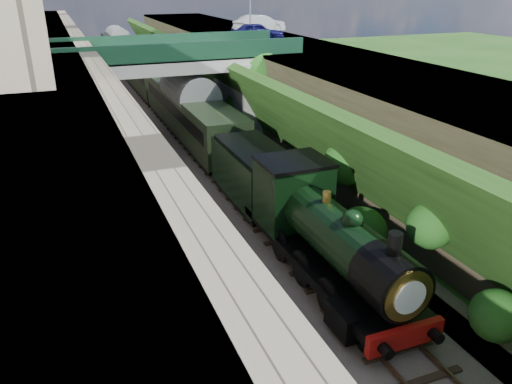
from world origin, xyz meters
name	(u,v)px	position (x,y,z in m)	size (l,w,h in m)	color
ground	(354,355)	(0.00, 0.00, 0.00)	(160.00, 160.00, 0.00)	#1E4714
trackbed	(190,157)	(0.00, 20.00, 0.10)	(10.00, 90.00, 0.20)	#473F38
retaining_wall	(97,114)	(-5.50, 20.00, 3.50)	(1.00, 90.00, 7.00)	#756B56
street_plateau_left	(33,120)	(-9.00, 20.00, 3.50)	(6.00, 90.00, 7.00)	#262628
street_plateau_right	(320,100)	(9.50, 20.00, 3.12)	(8.00, 90.00, 6.25)	#262628
embankment_slope	(277,126)	(4.87, 16.93, 2.55)	(4.38, 90.00, 6.36)	#1E4714
track_left	(160,159)	(-2.00, 20.00, 0.25)	(2.50, 90.00, 0.20)	black
track_right	(208,153)	(1.20, 20.00, 0.25)	(2.50, 90.00, 0.20)	black
road_bridge	(186,85)	(0.94, 24.00, 4.08)	(16.00, 6.40, 7.25)	gray
tree	(262,76)	(5.91, 22.08, 4.65)	(3.60, 3.80, 6.60)	black
car_blue	(257,32)	(8.07, 28.24, 6.98)	(1.72, 4.27, 1.46)	#131250
car_silver	(259,24)	(10.60, 34.03, 7.07)	(1.74, 4.98, 1.64)	#B8B6BC
locomotive	(326,237)	(1.20, 4.12, 1.89)	(3.10, 10.22, 3.83)	black
tender	(255,178)	(1.20, 11.48, 1.62)	(2.70, 6.00, 3.05)	black
coach_front	(190,112)	(1.20, 24.08, 2.05)	(2.90, 18.00, 3.70)	black
coach_middle	(144,71)	(1.20, 42.88, 2.05)	(2.90, 18.00, 3.70)	black
coach_rear	(119,49)	(1.20, 61.68, 2.05)	(2.90, 18.00, 3.70)	black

